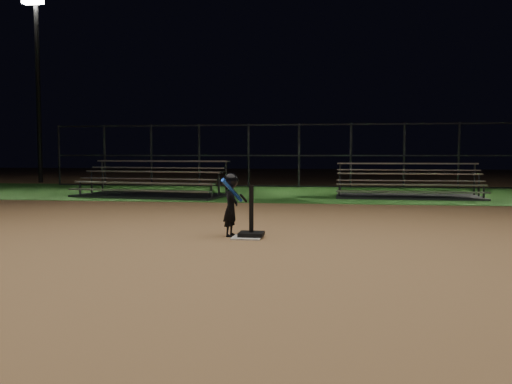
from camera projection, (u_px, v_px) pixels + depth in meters
name	position (u px, v px, depth m)	size (l,w,h in m)	color
ground	(247.00, 238.00, 8.35)	(80.00, 80.00, 0.00)	#9D7247
grass_strip	(293.00, 193.00, 18.23)	(60.00, 8.00, 0.01)	#24591C
home_plate	(247.00, 238.00, 8.35)	(0.45, 0.45, 0.02)	beige
batting_tee	(251.00, 227.00, 8.43)	(0.38, 0.38, 0.80)	black
child_batter	(231.00, 203.00, 8.52)	(0.39, 0.58, 1.01)	black
bleacher_left	(152.00, 189.00, 16.57)	(4.80, 2.86, 1.11)	#B1B1B6
bleacher_right	(408.00, 191.00, 16.17)	(4.27, 2.16, 1.03)	#B5B4B9
backstop_fence	(299.00, 156.00, 21.11)	(20.08, 0.08, 2.50)	#38383D
light_pole_left	(37.00, 74.00, 24.45)	(0.90, 0.53, 8.30)	#2D2D30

